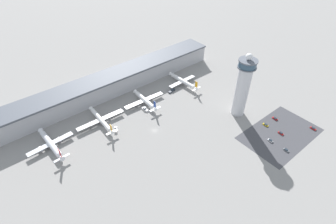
# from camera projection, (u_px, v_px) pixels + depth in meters

# --- Properties ---
(ground_plane) EXTENTS (1000.00, 1000.00, 0.00)m
(ground_plane) POSITION_uv_depth(u_px,v_px,m) (155.00, 131.00, 210.89)
(ground_plane) COLOR gray
(terminal_building) EXTENTS (229.31, 25.00, 18.32)m
(terminal_building) POSITION_uv_depth(u_px,v_px,m) (110.00, 84.00, 247.04)
(terminal_building) COLOR #B2B2B7
(terminal_building) RESTS_ON ground
(control_tower) EXTENTS (14.81, 14.81, 56.39)m
(control_tower) POSITION_uv_depth(u_px,v_px,m) (243.00, 86.00, 210.81)
(control_tower) COLOR silver
(control_tower) RESTS_ON ground
(parking_lot_surface) EXTENTS (64.00, 40.00, 0.01)m
(parking_lot_surface) POSITION_uv_depth(u_px,v_px,m) (280.00, 134.00, 207.88)
(parking_lot_surface) COLOR #424247
(parking_lot_surface) RESTS_ON ground
(airplane_gate_alpha) EXTENTS (34.93, 39.71, 12.83)m
(airplane_gate_alpha) POSITION_uv_depth(u_px,v_px,m) (51.00, 144.00, 194.06)
(airplane_gate_alpha) COLOR silver
(airplane_gate_alpha) RESTS_ON ground
(airplane_gate_bravo) EXTENTS (41.15, 39.38, 11.60)m
(airplane_gate_bravo) POSITION_uv_depth(u_px,v_px,m) (101.00, 120.00, 214.94)
(airplane_gate_bravo) COLOR white
(airplane_gate_bravo) RESTS_ON ground
(airplane_gate_charlie) EXTENTS (39.35, 34.88, 11.98)m
(airplane_gate_charlie) POSITION_uv_depth(u_px,v_px,m) (145.00, 100.00, 236.26)
(airplane_gate_charlie) COLOR white
(airplane_gate_charlie) RESTS_ON ground
(airplane_gate_delta) EXTENTS (32.01, 38.80, 12.15)m
(airplane_gate_delta) POSITION_uv_depth(u_px,v_px,m) (183.00, 81.00, 260.15)
(airplane_gate_delta) COLOR white
(airplane_gate_delta) RESTS_ON ground
(service_truck_catering) EXTENTS (5.10, 6.45, 3.18)m
(service_truck_catering) POSITION_uv_depth(u_px,v_px,m) (116.00, 130.00, 210.21)
(service_truck_catering) COLOR black
(service_truck_catering) RESTS_ON ground
(service_truck_fuel) EXTENTS (3.29, 6.91, 2.56)m
(service_truck_fuel) POSITION_uv_depth(u_px,v_px,m) (145.00, 109.00, 230.72)
(service_truck_fuel) COLOR black
(service_truck_fuel) RESTS_ON ground
(service_truck_baggage) EXTENTS (8.30, 3.80, 2.49)m
(service_truck_baggage) POSITION_uv_depth(u_px,v_px,m) (172.00, 91.00, 252.77)
(service_truck_baggage) COLOR black
(service_truck_baggage) RESTS_ON ground
(car_green_van) EXTENTS (1.91, 4.57, 1.52)m
(car_green_van) POSITION_uv_depth(u_px,v_px,m) (281.00, 133.00, 207.67)
(car_green_van) COLOR black
(car_green_van) RESTS_ON ground
(car_navy_sedan) EXTENTS (2.03, 4.80, 1.54)m
(car_navy_sedan) POSITION_uv_depth(u_px,v_px,m) (275.00, 119.00, 221.42)
(car_navy_sedan) COLOR black
(car_navy_sedan) RESTS_ON ground
(car_grey_coupe) EXTENTS (1.78, 4.20, 1.60)m
(car_grey_coupe) POSITION_uv_depth(u_px,v_px,m) (270.00, 141.00, 201.34)
(car_grey_coupe) COLOR black
(car_grey_coupe) RESTS_ON ground
(car_black_suv) EXTENTS (2.01, 4.23, 1.39)m
(car_black_suv) POSITION_uv_depth(u_px,v_px,m) (286.00, 150.00, 193.87)
(car_black_suv) COLOR black
(car_black_suv) RESTS_ON ground
(car_red_hatchback) EXTENTS (2.06, 4.80, 1.39)m
(car_red_hatchback) POSITION_uv_depth(u_px,v_px,m) (313.00, 128.00, 212.05)
(car_red_hatchback) COLOR black
(car_red_hatchback) RESTS_ON ground
(car_blue_compact) EXTENTS (1.85, 4.70, 1.37)m
(car_blue_compact) POSITION_uv_depth(u_px,v_px,m) (266.00, 125.00, 215.39)
(car_blue_compact) COLOR black
(car_blue_compact) RESTS_ON ground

